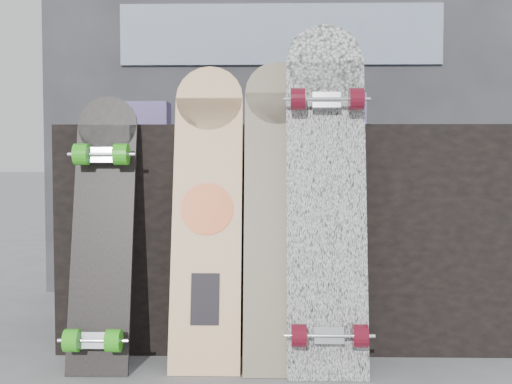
{
  "coord_description": "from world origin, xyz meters",
  "views": [
    {
      "loc": [
        -0.06,
        -1.98,
        0.68
      ],
      "look_at": [
        -0.1,
        0.2,
        0.57
      ],
      "focal_mm": 45.0,
      "sensor_mm": 36.0,
      "label": 1
    }
  ],
  "objects_px": {
    "longboard_cascadia": "(326,190)",
    "skateboard_dark": "(102,229)",
    "vendor_table": "(284,232)",
    "longboard_geisha": "(207,205)",
    "longboard_celtic": "(278,202)"
  },
  "relations": [
    {
      "from": "longboard_cascadia",
      "to": "skateboard_dark",
      "type": "distance_m",
      "value": 0.73
    },
    {
      "from": "longboard_geisha",
      "to": "skateboard_dark",
      "type": "bearing_deg",
      "value": -169.56
    },
    {
      "from": "vendor_table",
      "to": "longboard_cascadia",
      "type": "height_order",
      "value": "longboard_cascadia"
    },
    {
      "from": "vendor_table",
      "to": "skateboard_dark",
      "type": "bearing_deg",
      "value": -144.41
    },
    {
      "from": "vendor_table",
      "to": "longboard_geisha",
      "type": "relative_size",
      "value": 1.59
    },
    {
      "from": "longboard_geisha",
      "to": "longboard_cascadia",
      "type": "bearing_deg",
      "value": -11.28
    },
    {
      "from": "longboard_geisha",
      "to": "longboard_celtic",
      "type": "xyz_separation_m",
      "value": [
        0.24,
        -0.01,
        0.01
      ]
    },
    {
      "from": "longboard_cascadia",
      "to": "skateboard_dark",
      "type": "bearing_deg",
      "value": 178.78
    },
    {
      "from": "longboard_celtic",
      "to": "skateboard_dark",
      "type": "distance_m",
      "value": 0.58
    },
    {
      "from": "longboard_geisha",
      "to": "longboard_celtic",
      "type": "bearing_deg",
      "value": -3.49
    },
    {
      "from": "longboard_geisha",
      "to": "longboard_cascadia",
      "type": "distance_m",
      "value": 0.4
    },
    {
      "from": "longboard_geisha",
      "to": "skateboard_dark",
      "type": "distance_m",
      "value": 0.35
    },
    {
      "from": "skateboard_dark",
      "to": "longboard_cascadia",
      "type": "bearing_deg",
      "value": -1.22
    },
    {
      "from": "vendor_table",
      "to": "skateboard_dark",
      "type": "distance_m",
      "value": 0.74
    },
    {
      "from": "vendor_table",
      "to": "longboard_cascadia",
      "type": "relative_size",
      "value": 1.42
    }
  ]
}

